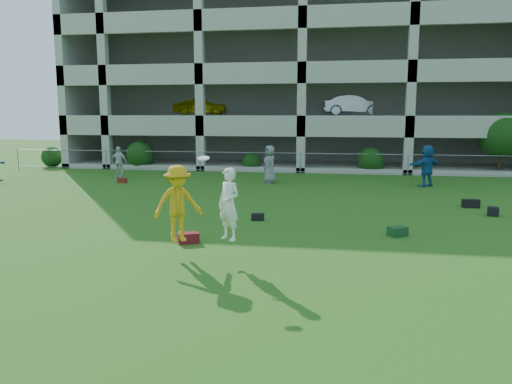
% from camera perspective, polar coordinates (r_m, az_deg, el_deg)
% --- Properties ---
extents(ground, '(100.00, 100.00, 0.00)m').
position_cam_1_polar(ground, '(10.55, -3.28, -10.07)').
color(ground, '#235114').
rests_on(ground, ground).
extents(bystander_b, '(1.02, 0.52, 1.67)m').
position_cam_1_polar(bystander_b, '(28.05, -15.43, 3.35)').
color(bystander_b, silver).
rests_on(bystander_b, ground).
extents(bystander_c, '(0.97, 1.09, 1.87)m').
position_cam_1_polar(bystander_c, '(24.70, 1.59, 3.18)').
color(bystander_c, slate).
rests_on(bystander_c, ground).
extents(bystander_d, '(1.80, 1.59, 1.97)m').
position_cam_1_polar(bystander_d, '(24.85, 18.94, 2.85)').
color(bystander_d, '#205493').
rests_on(bystander_d, ground).
extents(bag_red_a, '(0.63, 0.51, 0.28)m').
position_cam_1_polar(bag_red_a, '(13.51, -7.74, -5.24)').
color(bag_red_a, '#520E19').
rests_on(bag_red_a, ground).
extents(bag_black_b, '(0.42, 0.28, 0.22)m').
position_cam_1_polar(bag_black_b, '(16.20, 0.20, -2.87)').
color(bag_black_b, black).
rests_on(bag_black_b, ground).
extents(bag_green_c, '(0.61, 0.58, 0.26)m').
position_cam_1_polar(bag_green_c, '(14.71, 15.88, -4.36)').
color(bag_green_c, '#13351F').
rests_on(bag_green_c, ground).
extents(crate_d, '(0.42, 0.42, 0.30)m').
position_cam_1_polar(crate_d, '(18.69, 25.46, -2.03)').
color(crate_d, black).
rests_on(crate_d, ground).
extents(bag_black_e, '(0.60, 0.30, 0.30)m').
position_cam_1_polar(bag_black_e, '(20.00, 23.34, -1.21)').
color(bag_black_e, black).
rests_on(bag_black_e, ground).
extents(bag_red_f, '(0.51, 0.38, 0.24)m').
position_cam_1_polar(bag_red_f, '(25.74, -15.05, 1.29)').
color(bag_red_f, '#5C1B0F').
rests_on(bag_red_f, ground).
extents(frisbee_contest, '(2.34, 1.26, 2.08)m').
position_cam_1_polar(frisbee_contest, '(11.90, -7.72, -1.32)').
color(frisbee_contest, orange).
rests_on(frisbee_contest, ground).
extents(parking_garage, '(30.00, 14.00, 12.00)m').
position_cam_1_polar(parking_garage, '(37.57, 6.29, 12.89)').
color(parking_garage, '#9E998C').
rests_on(parking_garage, ground).
extents(fence, '(36.06, 0.06, 1.20)m').
position_cam_1_polar(fence, '(28.94, 5.11, 3.37)').
color(fence, gray).
rests_on(fence, ground).
extents(shrub_row, '(34.38, 2.52, 3.50)m').
position_cam_1_polar(shrub_row, '(29.57, 14.18, 4.99)').
color(shrub_row, '#163D11').
rests_on(shrub_row, ground).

